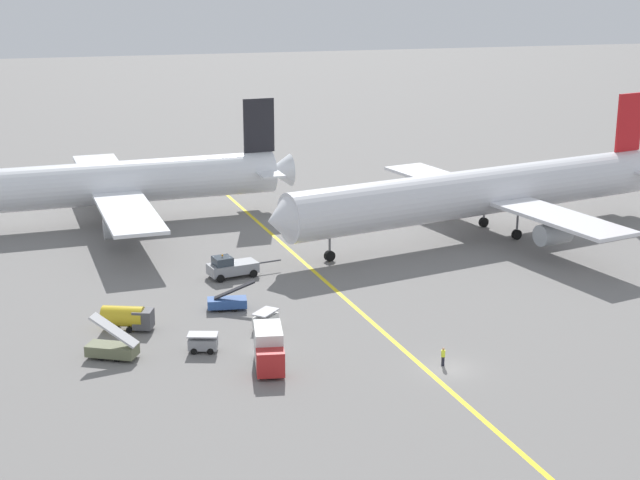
{
  "coord_description": "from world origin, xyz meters",
  "views": [
    {
      "loc": [
        -30.65,
        -72.24,
        34.4
      ],
      "look_at": [
        -4.12,
        28.62,
        4.0
      ],
      "focal_mm": 53.91,
      "sensor_mm": 36.0,
      "label": 1
    }
  ],
  "objects_px": {
    "airliner_being_pushed": "(481,192)",
    "gse_stair_truck_yellow": "(112,348)",
    "ground_crew_marshaller_foreground": "(443,356)",
    "gse_baggage_cart_near_cluster": "(203,343)",
    "pushback_tug": "(231,267)",
    "airliner_at_gate_left": "(98,185)",
    "gse_baggage_cart_trailing": "(266,319)",
    "gse_catering_truck_tall": "(269,349)",
    "gse_belt_loader_portside": "(228,302)",
    "gse_fuel_bowser_stubby": "(128,317)"
  },
  "relations": [
    {
      "from": "airliner_at_gate_left",
      "to": "gse_catering_truck_tall",
      "type": "height_order",
      "value": "airliner_at_gate_left"
    },
    {
      "from": "gse_baggage_cart_near_cluster",
      "to": "gse_catering_truck_tall",
      "type": "relative_size",
      "value": 0.5
    },
    {
      "from": "gse_baggage_cart_trailing",
      "to": "ground_crew_marshaller_foreground",
      "type": "xyz_separation_m",
      "value": [
        13.29,
        -12.95,
        0.03
      ]
    },
    {
      "from": "gse_stair_truck_yellow",
      "to": "ground_crew_marshaller_foreground",
      "type": "bearing_deg",
      "value": -17.98
    },
    {
      "from": "pushback_tug",
      "to": "gse_baggage_cart_near_cluster",
      "type": "distance_m",
      "value": 21.59
    },
    {
      "from": "gse_stair_truck_yellow",
      "to": "gse_baggage_cart_trailing",
      "type": "distance_m",
      "value": 15.3
    },
    {
      "from": "gse_belt_loader_portside",
      "to": "gse_stair_truck_yellow",
      "type": "relative_size",
      "value": 1.02
    },
    {
      "from": "pushback_tug",
      "to": "gse_baggage_cart_near_cluster",
      "type": "relative_size",
      "value": 2.88
    },
    {
      "from": "airliner_being_pushed",
      "to": "ground_crew_marshaller_foreground",
      "type": "bearing_deg",
      "value": -118.1
    },
    {
      "from": "airliner_being_pushed",
      "to": "gse_fuel_bowser_stubby",
      "type": "distance_m",
      "value": 51.38
    },
    {
      "from": "gse_baggage_cart_trailing",
      "to": "gse_baggage_cart_near_cluster",
      "type": "bearing_deg",
      "value": -147.17
    },
    {
      "from": "pushback_tug",
      "to": "gse_catering_truck_tall",
      "type": "bearing_deg",
      "value": -92.31
    },
    {
      "from": "ground_crew_marshaller_foreground",
      "to": "gse_baggage_cart_near_cluster",
      "type": "bearing_deg",
      "value": 156.74
    },
    {
      "from": "gse_catering_truck_tall",
      "to": "pushback_tug",
      "type": "bearing_deg",
      "value": 87.69
    },
    {
      "from": "gse_baggage_cart_near_cluster",
      "to": "gse_baggage_cart_trailing",
      "type": "height_order",
      "value": "same"
    },
    {
      "from": "airliner_at_gate_left",
      "to": "gse_stair_truck_yellow",
      "type": "xyz_separation_m",
      "value": [
        -0.83,
        -47.43,
        -4.41
      ]
    },
    {
      "from": "airliner_being_pushed",
      "to": "gse_stair_truck_yellow",
      "type": "relative_size",
      "value": 12.11
    },
    {
      "from": "airliner_at_gate_left",
      "to": "ground_crew_marshaller_foreground",
      "type": "relative_size",
      "value": 32.3
    },
    {
      "from": "airliner_at_gate_left",
      "to": "gse_fuel_bowser_stubby",
      "type": "distance_m",
      "value": 41.01
    },
    {
      "from": "gse_stair_truck_yellow",
      "to": "gse_baggage_cart_trailing",
      "type": "relative_size",
      "value": 1.6
    },
    {
      "from": "gse_catering_truck_tall",
      "to": "airliner_being_pushed",
      "type": "bearing_deg",
      "value": 44.21
    },
    {
      "from": "airliner_being_pushed",
      "to": "pushback_tug",
      "type": "bearing_deg",
      "value": -166.31
    },
    {
      "from": "gse_belt_loader_portside",
      "to": "gse_baggage_cart_near_cluster",
      "type": "bearing_deg",
      "value": -111.13
    },
    {
      "from": "gse_belt_loader_portside",
      "to": "ground_crew_marshaller_foreground",
      "type": "bearing_deg",
      "value": -49.74
    },
    {
      "from": "gse_stair_truck_yellow",
      "to": "ground_crew_marshaller_foreground",
      "type": "distance_m",
      "value": 29.55
    },
    {
      "from": "gse_belt_loader_portside",
      "to": "gse_catering_truck_tall",
      "type": "height_order",
      "value": "gse_catering_truck_tall"
    },
    {
      "from": "airliner_being_pushed",
      "to": "gse_catering_truck_tall",
      "type": "relative_size",
      "value": 9.73
    },
    {
      "from": "gse_belt_loader_portside",
      "to": "gse_fuel_bowser_stubby",
      "type": "height_order",
      "value": "gse_belt_loader_portside"
    },
    {
      "from": "gse_catering_truck_tall",
      "to": "gse_baggage_cart_near_cluster",
      "type": "bearing_deg",
      "value": 135.11
    },
    {
      "from": "gse_baggage_cart_near_cluster",
      "to": "gse_stair_truck_yellow",
      "type": "bearing_deg",
      "value": 176.34
    },
    {
      "from": "airliner_at_gate_left",
      "to": "gse_catering_truck_tall",
      "type": "xyz_separation_m",
      "value": [
        12.35,
        -53.02,
        -3.68
      ]
    },
    {
      "from": "airliner_at_gate_left",
      "to": "gse_baggage_cart_trailing",
      "type": "distance_m",
      "value": 46.02
    },
    {
      "from": "airliner_at_gate_left",
      "to": "airliner_being_pushed",
      "type": "distance_m",
      "value": 51.01
    },
    {
      "from": "gse_stair_truck_yellow",
      "to": "gse_belt_loader_portside",
      "type": "bearing_deg",
      "value": 39.1
    },
    {
      "from": "pushback_tug",
      "to": "gse_baggage_cart_near_cluster",
      "type": "bearing_deg",
      "value": -106.52
    },
    {
      "from": "airliner_being_pushed",
      "to": "gse_belt_loader_portside",
      "type": "height_order",
      "value": "airliner_being_pushed"
    },
    {
      "from": "gse_baggage_cart_near_cluster",
      "to": "gse_stair_truck_yellow",
      "type": "distance_m",
      "value": 8.1
    },
    {
      "from": "pushback_tug",
      "to": "gse_baggage_cart_trailing",
      "type": "relative_size",
      "value": 2.87
    },
    {
      "from": "ground_crew_marshaller_foreground",
      "to": "pushback_tug",
      "type": "bearing_deg",
      "value": 115.36
    },
    {
      "from": "pushback_tug",
      "to": "gse_stair_truck_yellow",
      "type": "xyz_separation_m",
      "value": [
        -14.22,
        -20.18,
        -0.15
      ]
    },
    {
      "from": "airliner_being_pushed",
      "to": "gse_stair_truck_yellow",
      "type": "distance_m",
      "value": 56.15
    },
    {
      "from": "gse_stair_truck_yellow",
      "to": "ground_crew_marshaller_foreground",
      "type": "relative_size",
      "value": 2.88
    },
    {
      "from": "gse_catering_truck_tall",
      "to": "gse_fuel_bowser_stubby",
      "type": "height_order",
      "value": "gse_catering_truck_tall"
    },
    {
      "from": "gse_fuel_bowser_stubby",
      "to": "ground_crew_marshaller_foreground",
      "type": "height_order",
      "value": "gse_fuel_bowser_stubby"
    },
    {
      "from": "gse_stair_truck_yellow",
      "to": "gse_fuel_bowser_stubby",
      "type": "bearing_deg",
      "value": 74.29
    },
    {
      "from": "gse_catering_truck_tall",
      "to": "airliner_at_gate_left",
      "type": "bearing_deg",
      "value": 103.11
    },
    {
      "from": "gse_belt_loader_portside",
      "to": "pushback_tug",
      "type": "bearing_deg",
      "value": 78.3
    },
    {
      "from": "gse_baggage_cart_near_cluster",
      "to": "ground_crew_marshaller_foreground",
      "type": "relative_size",
      "value": 1.79
    },
    {
      "from": "gse_baggage_cart_near_cluster",
      "to": "ground_crew_marshaller_foreground",
      "type": "distance_m",
      "value": 21.8
    },
    {
      "from": "airliner_at_gate_left",
      "to": "gse_baggage_cart_trailing",
      "type": "bearing_deg",
      "value": -72.22
    }
  ]
}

